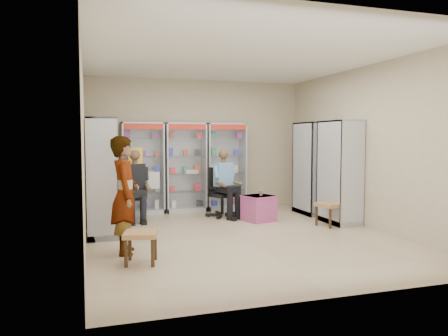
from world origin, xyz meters
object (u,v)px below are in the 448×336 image
object	(u,v)px
cabinet_back_mid	(185,167)
cabinet_right_far	(312,168)
cabinet_left_far	(100,172)
pink_trunk	(259,208)
office_chair	(222,192)
woven_stool_b	(141,248)
cabinet_right_near	(340,172)
wooden_chair	(135,197)
standing_man	(125,195)
cabinet_back_right	(225,167)
seated_shopkeeper	(223,186)
cabinet_back_left	(143,168)
cabinet_left_near	(102,177)
woven_stool_a	(330,215)

from	to	relation	value
cabinet_back_mid	cabinet_right_far	size ratio (longest dim) A/B	1.00
cabinet_right_far	cabinet_left_far	size ratio (longest dim) A/B	1.00
cabinet_back_mid	pink_trunk	distance (m)	2.09
office_chair	woven_stool_b	world-z (taller)	office_chair
cabinet_right_near	wooden_chair	bearing A→B (deg)	68.36
cabinet_back_mid	wooden_chair	bearing A→B (deg)	-148.69
office_chair	woven_stool_b	distance (m)	3.62
wooden_chair	woven_stool_b	bearing A→B (deg)	-94.55
cabinet_right_near	standing_man	world-z (taller)	cabinet_right_near
wooden_chair	cabinet_back_right	bearing A→B (deg)	18.75
seated_shopkeeper	standing_man	bearing A→B (deg)	-154.77
cabinet_back_right	pink_trunk	bearing A→B (deg)	-82.60
cabinet_back_left	woven_stool_b	size ratio (longest dim) A/B	4.67
cabinet_left_near	woven_stool_a	world-z (taller)	cabinet_left_near
cabinet_back_left	pink_trunk	distance (m)	2.73
cabinet_back_mid	standing_man	world-z (taller)	cabinet_back_mid
cabinet_back_mid	woven_stool_a	size ratio (longest dim) A/B	4.54
wooden_chair	standing_man	world-z (taller)	standing_man
cabinet_left_near	standing_man	distance (m)	1.27
cabinet_left_far	cabinet_left_near	distance (m)	1.10
cabinet_right_near	pink_trunk	world-z (taller)	cabinet_right_near
cabinet_right_near	cabinet_back_right	bearing A→B (deg)	36.16
cabinet_back_mid	cabinet_left_near	bearing A→B (deg)	-132.80
cabinet_right_near	cabinet_left_near	size ratio (longest dim) A/B	1.00
wooden_chair	cabinet_right_far	bearing A→B (deg)	-6.04
cabinet_right_near	standing_man	size ratio (longest dim) A/B	1.18
cabinet_back_left	cabinet_left_near	world-z (taller)	same
wooden_chair	standing_man	distance (m)	2.59
cabinet_back_mid	woven_stool_a	world-z (taller)	cabinet_back_mid
pink_trunk	woven_stool_a	distance (m)	1.41
cabinet_back_left	cabinet_back_mid	bearing A→B (deg)	0.00
cabinet_back_left	woven_stool_a	bearing A→B (deg)	-37.48
cabinet_left_near	cabinet_back_left	bearing A→B (deg)	155.39
cabinet_right_near	cabinet_left_far	bearing A→B (deg)	73.75
cabinet_right_near	standing_man	xyz separation A→B (m)	(-4.18, -1.03, -0.15)
cabinet_left_near	woven_stool_a	size ratio (longest dim) A/B	4.54
cabinet_back_right	seated_shopkeeper	distance (m)	1.06
cabinet_back_right	cabinet_right_far	xyz separation A→B (m)	(1.63, -1.13, 0.00)
office_chair	seated_shopkeeper	bearing A→B (deg)	-111.29
cabinet_back_right	cabinet_left_far	xyz separation A→B (m)	(-2.83, -0.93, 0.00)
wooden_chair	woven_stool_b	size ratio (longest dim) A/B	2.19
cabinet_right_far	woven_stool_a	bearing A→B (deg)	166.00
cabinet_left_far	seated_shopkeeper	bearing A→B (deg)	89.63
standing_man	woven_stool_b	bearing A→B (deg)	-160.65
woven_stool_b	cabinet_left_near	bearing A→B (deg)	103.21
cabinet_back_left	pink_trunk	xyz separation A→B (m)	(2.10, -1.57, -0.74)
seated_shopkeeper	cabinet_back_mid	bearing A→B (deg)	100.99
cabinet_right_near	woven_stool_b	distance (m)	4.42
cabinet_left_near	woven_stool_b	world-z (taller)	cabinet_left_near
cabinet_back_left	cabinet_right_far	bearing A→B (deg)	-17.75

